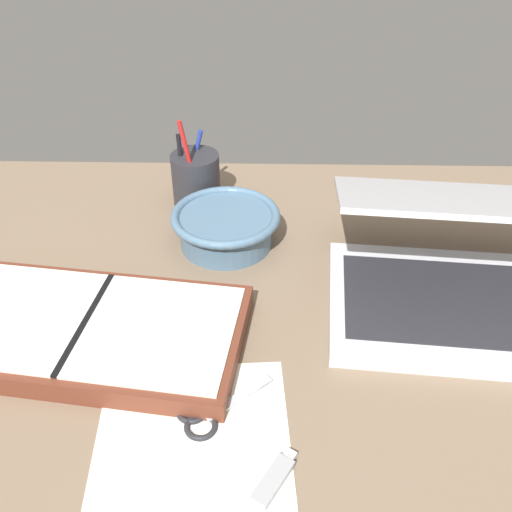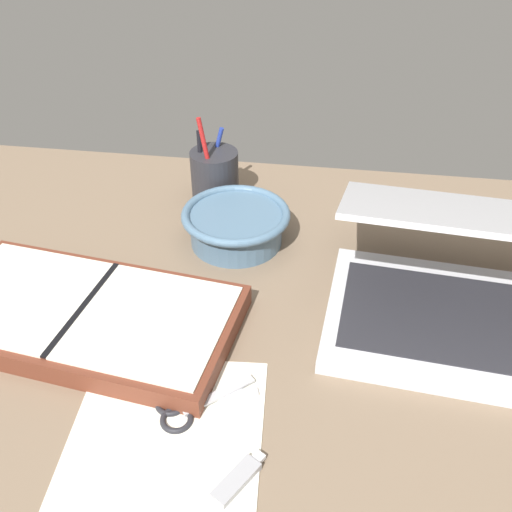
{
  "view_description": "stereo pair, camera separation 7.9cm",
  "coord_description": "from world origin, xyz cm",
  "px_view_note": "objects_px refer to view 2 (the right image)",
  "views": [
    {
      "loc": [
        3.01,
        -54.68,
        56.58
      ],
      "look_at": [
        1.63,
        9.03,
        9.0
      ],
      "focal_mm": 40.0,
      "sensor_mm": 36.0,
      "label": 1
    },
    {
      "loc": [
        10.93,
        -54.02,
        56.58
      ],
      "look_at": [
        1.63,
        9.03,
        9.0
      ],
      "focal_mm": 40.0,
      "sensor_mm": 36.0,
      "label": 2
    }
  ],
  "objects_px": {
    "laptop": "(456,284)",
    "planner": "(85,316)",
    "bowl": "(236,224)",
    "pen_cup": "(215,176)",
    "scissors": "(186,407)"
  },
  "relations": [
    {
      "from": "laptop",
      "to": "planner",
      "type": "height_order",
      "value": "laptop"
    },
    {
      "from": "laptop",
      "to": "bowl",
      "type": "xyz_separation_m",
      "value": [
        -0.33,
        0.13,
        -0.02
      ]
    },
    {
      "from": "pen_cup",
      "to": "scissors",
      "type": "height_order",
      "value": "pen_cup"
    },
    {
      "from": "laptop",
      "to": "pen_cup",
      "type": "height_order",
      "value": "laptop"
    },
    {
      "from": "bowl",
      "to": "pen_cup",
      "type": "xyz_separation_m",
      "value": [
        -0.06,
        0.12,
        0.02
      ]
    },
    {
      "from": "bowl",
      "to": "laptop",
      "type": "bearing_deg",
      "value": -21.82
    },
    {
      "from": "pen_cup",
      "to": "planner",
      "type": "distance_m",
      "value": 0.37
    },
    {
      "from": "bowl",
      "to": "planner",
      "type": "distance_m",
      "value": 0.28
    },
    {
      "from": "laptop",
      "to": "scissors",
      "type": "height_order",
      "value": "laptop"
    },
    {
      "from": "scissors",
      "to": "bowl",
      "type": "bearing_deg",
      "value": 60.86
    },
    {
      "from": "laptop",
      "to": "bowl",
      "type": "distance_m",
      "value": 0.35
    },
    {
      "from": "bowl",
      "to": "scissors",
      "type": "relative_size",
      "value": 1.41
    },
    {
      "from": "bowl",
      "to": "pen_cup",
      "type": "relative_size",
      "value": 1.04
    },
    {
      "from": "bowl",
      "to": "pen_cup",
      "type": "distance_m",
      "value": 0.14
    },
    {
      "from": "scissors",
      "to": "planner",
      "type": "bearing_deg",
      "value": 115.47
    }
  ]
}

